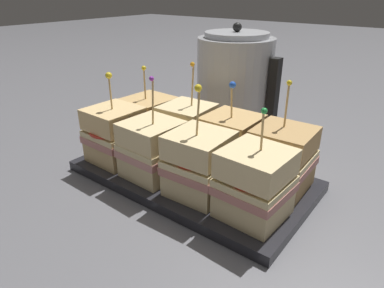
# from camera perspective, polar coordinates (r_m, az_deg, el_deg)

# --- Properties ---
(ground_plane) EXTENTS (6.00, 6.00, 0.00)m
(ground_plane) POSITION_cam_1_polar(r_m,az_deg,el_deg) (0.64, 0.00, -5.96)
(ground_plane) COLOR slate
(serving_platter) EXTENTS (0.43, 0.23, 0.02)m
(serving_platter) POSITION_cam_1_polar(r_m,az_deg,el_deg) (0.63, 0.00, -5.26)
(serving_platter) COLOR #232328
(serving_platter) RESTS_ON ground_plane
(sandwich_front_far_left) EXTENTS (0.10, 0.10, 0.17)m
(sandwich_front_far_left) POSITION_cam_1_polar(r_m,az_deg,el_deg) (0.67, -12.71, 1.56)
(sandwich_front_far_left) COLOR #DBB77A
(sandwich_front_far_left) RESTS_ON serving_platter
(sandwich_front_center_left) EXTENTS (0.10, 0.10, 0.18)m
(sandwich_front_center_left) POSITION_cam_1_polar(r_m,az_deg,el_deg) (0.60, -6.64, -0.86)
(sandwich_front_center_left) COLOR beige
(sandwich_front_center_left) RESTS_ON serving_platter
(sandwich_front_center_right) EXTENTS (0.10, 0.10, 0.18)m
(sandwich_front_center_right) POSITION_cam_1_polar(r_m,az_deg,el_deg) (0.54, 1.21, -3.35)
(sandwich_front_center_right) COLOR beige
(sandwich_front_center_right) RESTS_ON serving_platter
(sandwich_front_far_right) EXTENTS (0.10, 0.10, 0.17)m
(sandwich_front_far_right) POSITION_cam_1_polar(r_m,az_deg,el_deg) (0.50, 10.41, -6.58)
(sandwich_front_far_right) COLOR beige
(sandwich_front_far_right) RESTS_ON serving_platter
(sandwich_back_far_left) EXTENTS (0.10, 0.10, 0.17)m
(sandwich_back_far_left) POSITION_cam_1_polar(r_m,az_deg,el_deg) (0.73, -7.01, 3.88)
(sandwich_back_far_left) COLOR tan
(sandwich_back_far_left) RESTS_ON serving_platter
(sandwich_back_center_left) EXTENTS (0.10, 0.10, 0.19)m
(sandwich_back_center_left) POSITION_cam_1_polar(r_m,az_deg,el_deg) (0.67, -0.82, 2.17)
(sandwich_back_center_left) COLOR beige
(sandwich_back_center_left) RESTS_ON serving_platter
(sandwich_back_center_right) EXTENTS (0.10, 0.10, 0.17)m
(sandwich_back_center_right) POSITION_cam_1_polar(r_m,az_deg,el_deg) (0.62, 6.56, 0.02)
(sandwich_back_center_right) COLOR tan
(sandwich_back_center_right) RESTS_ON serving_platter
(sandwich_back_far_right) EXTENTS (0.10, 0.10, 0.18)m
(sandwich_back_far_right) POSITION_cam_1_polar(r_m,az_deg,el_deg) (0.58, 14.75, -2.34)
(sandwich_back_far_right) COLOR tan
(sandwich_back_far_right) RESTS_ON serving_platter
(kettle_steel) EXTENTS (0.20, 0.18, 0.26)m
(kettle_steel) POSITION_cam_1_polar(r_m,az_deg,el_deg) (0.82, 7.10, 9.78)
(kettle_steel) COLOR #B7BABF
(kettle_steel) RESTS_ON ground_plane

